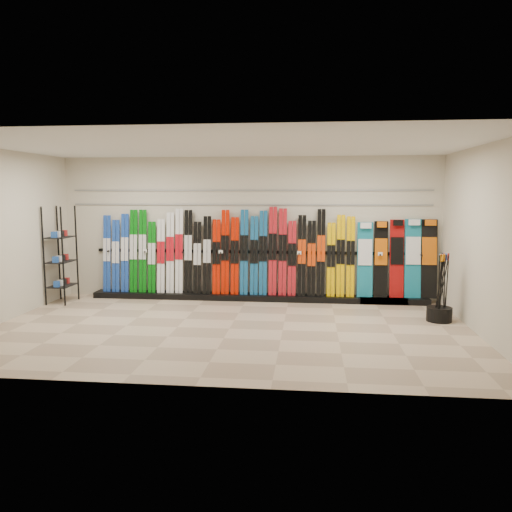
# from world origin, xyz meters

# --- Properties ---
(floor) EXTENTS (8.00, 8.00, 0.00)m
(floor) POSITION_xyz_m (0.00, 0.00, 0.00)
(floor) COLOR #9F866D
(floor) RESTS_ON ground
(back_wall) EXTENTS (8.00, 0.00, 8.00)m
(back_wall) POSITION_xyz_m (0.00, 2.50, 1.50)
(back_wall) COLOR beige
(back_wall) RESTS_ON floor
(right_wall) EXTENTS (0.00, 5.00, 5.00)m
(right_wall) POSITION_xyz_m (4.00, 0.00, 1.50)
(right_wall) COLOR beige
(right_wall) RESTS_ON floor
(ceiling) EXTENTS (8.00, 8.00, 0.00)m
(ceiling) POSITION_xyz_m (0.00, 0.00, 3.00)
(ceiling) COLOR silver
(ceiling) RESTS_ON back_wall
(ski_rack_base) EXTENTS (8.00, 0.40, 0.12)m
(ski_rack_base) POSITION_xyz_m (0.22, 2.28, 0.06)
(ski_rack_base) COLOR black
(ski_rack_base) RESTS_ON floor
(skis) EXTENTS (5.38, 0.20, 1.84)m
(skis) POSITION_xyz_m (-0.45, 2.31, 0.96)
(skis) COLOR #183FA1
(skis) RESTS_ON ski_rack_base
(snowboards) EXTENTS (1.60, 0.25, 1.60)m
(snowboards) POSITION_xyz_m (3.11, 2.36, 0.91)
(snowboards) COLOR #14728C
(snowboards) RESTS_ON ski_rack_base
(accessory_rack) EXTENTS (0.40, 0.60, 1.98)m
(accessory_rack) POSITION_xyz_m (-3.75, 1.63, 0.99)
(accessory_rack) COLOR black
(accessory_rack) RESTS_ON floor
(pole_bin) EXTENTS (0.44, 0.44, 0.25)m
(pole_bin) POSITION_xyz_m (3.60, 0.89, 0.12)
(pole_bin) COLOR black
(pole_bin) RESTS_ON floor
(ski_poles) EXTENTS (0.25, 0.32, 1.18)m
(ski_poles) POSITION_xyz_m (3.61, 0.86, 0.61)
(ski_poles) COLOR black
(ski_poles) RESTS_ON pole_bin
(slatwall_rail_0) EXTENTS (7.60, 0.02, 0.03)m
(slatwall_rail_0) POSITION_xyz_m (0.00, 2.48, 2.00)
(slatwall_rail_0) COLOR gray
(slatwall_rail_0) RESTS_ON back_wall
(slatwall_rail_1) EXTENTS (7.60, 0.02, 0.03)m
(slatwall_rail_1) POSITION_xyz_m (0.00, 2.48, 2.30)
(slatwall_rail_1) COLOR gray
(slatwall_rail_1) RESTS_ON back_wall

